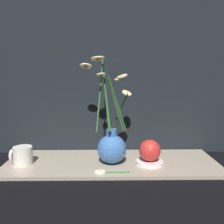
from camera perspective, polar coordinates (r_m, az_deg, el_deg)
The scene contains 8 objects.
ground_plane at distance 0.96m, azimuth -0.08°, elevation -11.86°, with size 6.00×6.00×0.00m, color black.
shelf at distance 0.96m, azimuth -0.08°, elevation -11.53°, with size 0.79×0.29×0.01m.
backdrop_wall at distance 1.08m, azimuth -0.20°, elevation 20.14°, with size 1.29×0.02×1.10m.
vase_with_flowers at distance 0.91m, azimuth 0.13°, elevation -7.51°, with size 0.20×0.16×0.38m.
yellow_mug at distance 0.97m, azimuth -19.84°, elevation -9.30°, with size 0.08×0.07×0.06m.
saucer_plate at distance 0.94m, azimuth 8.57°, elevation -11.27°, with size 0.10×0.10×0.01m.
orange_fruit at distance 0.93m, azimuth 8.63°, elevation -8.69°, with size 0.08×0.08×0.09m.
loose_daisy at distance 0.85m, azimuth -1.77°, elevation -13.54°, with size 0.12×0.04×0.01m.
Camera 1 is at (-0.01, -0.90, 0.34)m, focal length 40.00 mm.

